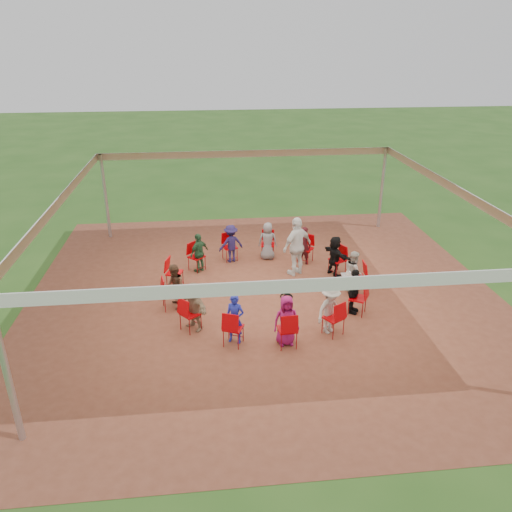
{
  "coord_description": "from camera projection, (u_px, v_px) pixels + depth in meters",
  "views": [
    {
      "loc": [
        -1.58,
        -12.3,
        6.58
      ],
      "look_at": [
        -0.21,
        0.3,
        1.06
      ],
      "focal_mm": 35.0,
      "sensor_mm": 36.0,
      "label": 1
    }
  ],
  "objects": [
    {
      "name": "chair_7",
      "position": [
        170.0,
        293.0,
        13.09
      ],
      "size": [
        0.51,
        0.5,
        0.9
      ],
      "primitive_type": null,
      "rotation": [
        0.0,
        0.0,
        -1.37
      ],
      "color": "#C10005",
      "rests_on": "ground"
    },
    {
      "name": "chair_5",
      "position": [
        197.0,
        257.0,
        15.28
      ],
      "size": [
        0.61,
        0.61,
        0.9
      ],
      "primitive_type": null,
      "rotation": [
        0.0,
        0.0,
        -2.34
      ],
      "color": "#C10005",
      "rests_on": "ground"
    },
    {
      "name": "chair_12",
      "position": [
        358.0,
        298.0,
        12.84
      ],
      "size": [
        0.59,
        0.58,
        0.9
      ],
      "primitive_type": null,
      "rotation": [
        0.0,
        0.0,
        1.04
      ],
      "color": "#C10005",
      "rests_on": "ground"
    },
    {
      "name": "person_seated_6",
      "position": [
        175.0,
        287.0,
        13.06
      ],
      "size": [
        0.46,
        0.65,
        1.23
      ],
      "primitive_type": "imported",
      "rotation": [
        0.0,
        0.0,
        -1.37
      ],
      "color": "#523825",
      "rests_on": "ground"
    },
    {
      "name": "dirt_patch",
      "position": [
        264.0,
        294.0,
        13.99
      ],
      "size": [
        13.0,
        13.0,
        0.0
      ],
      "primitive_type": "plane",
      "color": "brown",
      "rests_on": "ground"
    },
    {
      "name": "person_seated_4",
      "position": [
        231.0,
        244.0,
        15.83
      ],
      "size": [
        0.88,
        0.62,
        1.23
      ],
      "primitive_type": "imported",
      "rotation": [
        0.0,
        0.0,
        -2.82
      ],
      "color": "#201845",
      "rests_on": "ground"
    },
    {
      "name": "chair_1",
      "position": [
        337.0,
        260.0,
        15.06
      ],
      "size": [
        0.58,
        0.57,
        0.9
      ],
      "primitive_type": null,
      "rotation": [
        0.0,
        0.0,
        2.01
      ],
      "color": "#C10005",
      "rests_on": "ground"
    },
    {
      "name": "person_seated_9",
      "position": [
        286.0,
        320.0,
        11.5
      ],
      "size": [
        0.63,
        0.38,
        1.23
      ],
      "primitive_type": "imported",
      "rotation": [
        0.0,
        0.0,
        0.08
      ],
      "color": "#961356",
      "rests_on": "ground"
    },
    {
      "name": "person_seated_7",
      "position": [
        194.0,
        306.0,
        12.13
      ],
      "size": [
        1.05,
        1.16,
        1.23
      ],
      "primitive_type": "imported",
      "rotation": [
        0.0,
        0.0,
        -0.89
      ],
      "color": "#997E5D",
      "rests_on": "ground"
    },
    {
      "name": "person_seated_5",
      "position": [
        199.0,
        253.0,
        15.15
      ],
      "size": [
        0.77,
        0.78,
        1.23
      ],
      "primitive_type": "imported",
      "rotation": [
        0.0,
        0.0,
        -2.34
      ],
      "color": "#275330",
      "rests_on": "ground"
    },
    {
      "name": "chair_9",
      "position": [
        233.0,
        328.0,
        11.53
      ],
      "size": [
        0.56,
        0.57,
        0.9
      ],
      "primitive_type": null,
      "rotation": [
        0.0,
        0.0,
        -0.41
      ],
      "color": "#C10005",
      "rests_on": "ground"
    },
    {
      "name": "tent",
      "position": [
        265.0,
        214.0,
        13.05
      ],
      "size": [
        10.33,
        10.33,
        3.0
      ],
      "color": "#B2B2B7",
      "rests_on": "ground"
    },
    {
      "name": "chair_4",
      "position": [
        230.0,
        247.0,
        15.99
      ],
      "size": [
        0.54,
        0.55,
        0.9
      ],
      "primitive_type": null,
      "rotation": [
        0.0,
        0.0,
        -2.82
      ],
      "color": "#C10005",
      "rests_on": "ground"
    },
    {
      "name": "chair_10",
      "position": [
        287.0,
        329.0,
        11.46
      ],
      "size": [
        0.45,
        0.47,
        0.9
      ],
      "primitive_type": null,
      "rotation": [
        0.0,
        0.0,
        0.08
      ],
      "color": "#C10005",
      "rests_on": "ground"
    },
    {
      "name": "standing_person",
      "position": [
        297.0,
        246.0,
        14.86
      ],
      "size": [
        1.19,
        1.03,
        1.81
      ],
      "primitive_type": "imported",
      "rotation": [
        0.0,
        0.0,
        3.71
      ],
      "color": "white",
      "rests_on": "ground"
    },
    {
      "name": "person_seated_3",
      "position": [
        268.0,
        241.0,
        16.03
      ],
      "size": [
        0.65,
        0.43,
        1.23
      ],
      "primitive_type": "imported",
      "rotation": [
        0.0,
        0.0,
        2.98
      ],
      "color": "slate",
      "rests_on": "ground"
    },
    {
      "name": "chair_2",
      "position": [
        306.0,
        249.0,
        15.87
      ],
      "size": [
        0.6,
        0.6,
        0.9
      ],
      "primitive_type": null,
      "rotation": [
        0.0,
        0.0,
        2.49
      ],
      "color": "#C10005",
      "rests_on": "ground"
    },
    {
      "name": "person_seated_1",
      "position": [
        335.0,
        256.0,
        14.94
      ],
      "size": [
        0.87,
        1.22,
        1.23
      ],
      "primitive_type": "imported",
      "rotation": [
        0.0,
        0.0,
        2.01
      ],
      "color": "black",
      "rests_on": "ground"
    },
    {
      "name": "person_seated_8",
      "position": [
        235.0,
        319.0,
        11.56
      ],
      "size": [
        0.53,
        0.45,
        1.23
      ],
      "primitive_type": "imported",
      "rotation": [
        0.0,
        0.0,
        -0.41
      ],
      "color": "#1E2597",
      "rests_on": "ground"
    },
    {
      "name": "person_seated_10",
      "position": [
        330.0,
        310.0,
        11.96
      ],
      "size": [
        0.88,
        0.76,
        1.23
      ],
      "primitive_type": "imported",
      "rotation": [
        0.0,
        0.0,
        0.56
      ],
      "color": "#B4AFA1",
      "rests_on": "ground"
    },
    {
      "name": "person_seated_11",
      "position": [
        354.0,
        291.0,
        12.82
      ],
      "size": [
        0.68,
        0.81,
        1.23
      ],
      "primitive_type": "imported",
      "rotation": [
        0.0,
        0.0,
        1.04
      ],
      "color": "black",
      "rests_on": "ground"
    },
    {
      "name": "cable_coil",
      "position": [
        287.0,
        296.0,
        13.84
      ],
      "size": [
        0.46,
        0.46,
        0.03
      ],
      "rotation": [
        0.0,
        0.0,
        0.42
      ],
      "color": "black",
      "rests_on": "ground"
    },
    {
      "name": "ground",
      "position": [
        264.0,
        294.0,
        14.0
      ],
      "size": [
        80.0,
        80.0,
        0.0
      ],
      "primitive_type": "plane",
      "color": "#2A5319",
      "rests_on": "ground"
    },
    {
      "name": "chair_3",
      "position": [
        268.0,
        244.0,
        16.21
      ],
      "size": [
        0.49,
        0.5,
        0.9
      ],
      "primitive_type": null,
      "rotation": [
        0.0,
        0.0,
        2.98
      ],
      "color": "#C10005",
      "rests_on": "ground"
    },
    {
      "name": "chair_8",
      "position": [
        190.0,
        314.0,
        12.12
      ],
      "size": [
        0.61,
        0.6,
        0.9
      ],
      "primitive_type": null,
      "rotation": [
        0.0,
        0.0,
        -0.89
      ],
      "color": "#C10005",
      "rests_on": "ground"
    },
    {
      "name": "person_seated_0",
      "position": [
        354.0,
        272.0,
        13.9
      ],
      "size": [
        0.37,
        0.61,
        1.23
      ],
      "primitive_type": "imported",
      "rotation": [
        0.0,
        0.0,
        1.53
      ],
      "color": "#B4AFA1",
      "rests_on": "ground"
    },
    {
      "name": "person_seated_2",
      "position": [
        304.0,
        245.0,
        15.71
      ],
      "size": [
        0.54,
        0.51,
        1.23
      ],
      "primitive_type": "imported",
      "rotation": [
        0.0,
        0.0,
        2.49
      ],
      "color": "#3B0D11",
      "rests_on": "ground"
    },
    {
      "name": "chair_11",
      "position": [
        333.0,
        318.0,
        11.94
      ],
      "size": [
        0.59,
        0.6,
        0.9
      ],
      "primitive_type": null,
      "rotation": [
        0.0,
        0.0,
        0.56
      ],
      "color": "#C10005",
      "rests_on": "ground"
    },
    {
      "name": "chair_6",
      "position": [
        174.0,
        273.0,
        14.24
      ],
      "size": [
        0.54,
        0.53,
        0.9
      ],
      "primitive_type": null,
      "rotation": [
        0.0,
        0.0,
        -1.86
      ],
      "color": "#C10005",
      "rests_on": "ground"
    },
    {
      "name": "laptop",
      "position": [
        348.0,
        273.0,
        13.9
      ],
      "size": [
        0.26,
        0.33,
        0.22
      ],
      "rotation": [
        0.0,
        0.0,
        1.53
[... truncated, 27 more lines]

